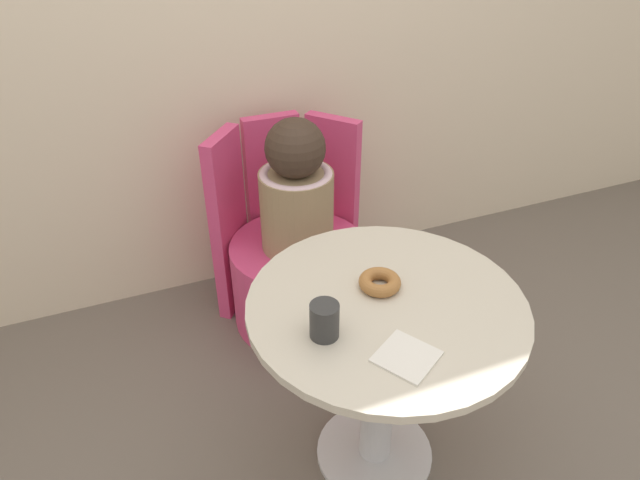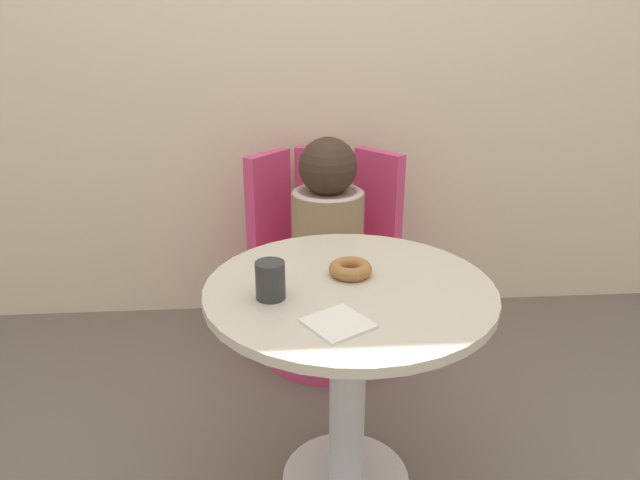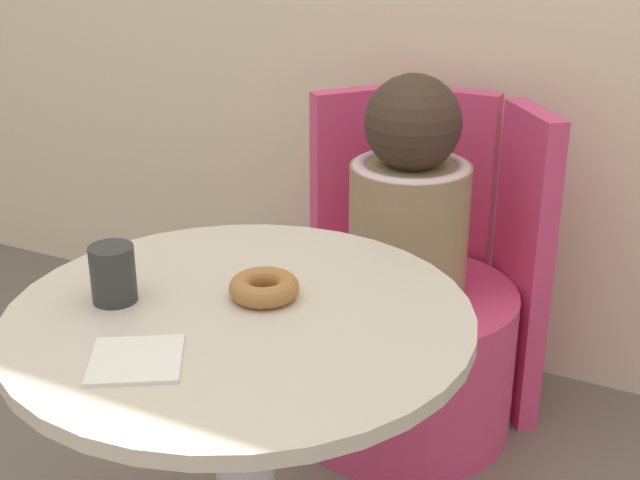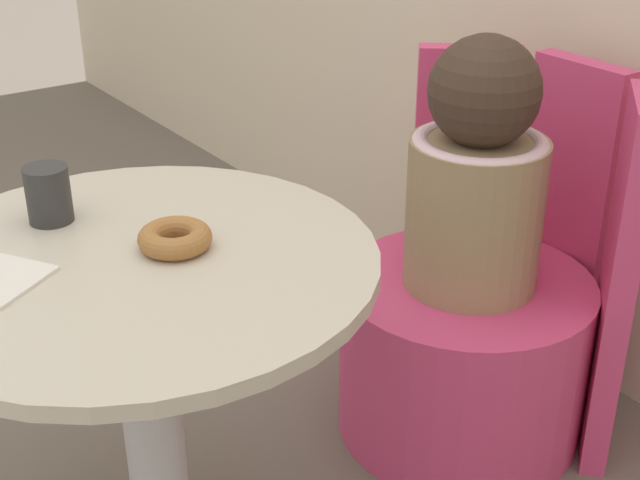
% 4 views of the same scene
% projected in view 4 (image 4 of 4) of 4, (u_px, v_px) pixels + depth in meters
% --- Properties ---
extents(round_table, '(0.74, 0.74, 0.63)m').
position_uv_depth(round_table, '(146.00, 348.00, 1.41)').
color(round_table, silver).
rests_on(round_table, ground_plane).
extents(tub_chair, '(0.53, 0.53, 0.36)m').
position_uv_depth(tub_chair, '(462.00, 354.00, 1.91)').
color(tub_chair, '#D13D70').
rests_on(tub_chair, ground_plane).
extents(booth_backrest, '(0.63, 0.23, 0.78)m').
position_uv_depth(booth_backrest, '(542.00, 241.00, 1.94)').
color(booth_backrest, '#D13D70').
rests_on(booth_backrest, ground_plane).
extents(child_figure, '(0.27, 0.27, 0.51)m').
position_uv_depth(child_figure, '(477.00, 176.00, 1.73)').
color(child_figure, '#937A56').
rests_on(child_figure, tub_chair).
extents(donut, '(0.11, 0.11, 0.04)m').
position_uv_depth(donut, '(175.00, 238.00, 1.36)').
color(donut, '#9E6633').
rests_on(donut, round_table).
extents(cup, '(0.07, 0.07, 0.09)m').
position_uv_depth(cup, '(48.00, 194.00, 1.43)').
color(cup, '#2D2D2D').
rests_on(cup, round_table).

